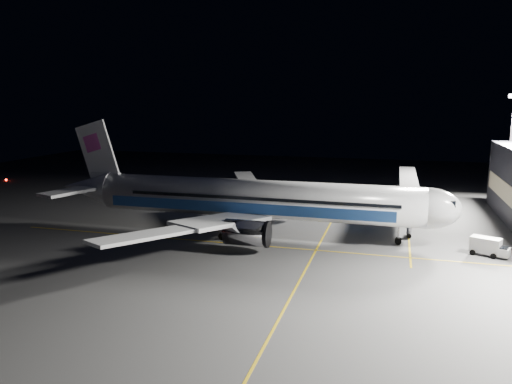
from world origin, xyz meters
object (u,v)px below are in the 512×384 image
(jet_bridge, at_px, (409,189))
(safety_cone_c, at_px, (215,221))
(safety_cone_a, at_px, (239,218))
(floodlight_mast_north, at_px, (511,140))
(safety_cone_b, at_px, (308,217))
(baggage_tug, at_px, (283,204))
(service_truck, at_px, (489,246))
(airliner, at_px, (249,199))

(jet_bridge, bearing_deg, safety_cone_c, -154.90)
(safety_cone_a, xyz_separation_m, safety_cone_c, (-3.07, -3.24, 0.02))
(safety_cone_a, relative_size, safety_cone_c, 0.94)
(safety_cone_c, bearing_deg, floodlight_mast_north, 30.24)
(safety_cone_b, distance_m, safety_cone_c, 15.74)
(baggage_tug, bearing_deg, safety_cone_b, -64.69)
(safety_cone_b, bearing_deg, service_truck, -28.04)
(jet_bridge, xyz_separation_m, safety_cone_a, (-26.93, -10.82, -4.27))
(jet_bridge, bearing_deg, service_truck, -64.81)
(floodlight_mast_north, bearing_deg, safety_cone_a, -151.15)
(jet_bridge, bearing_deg, floodlight_mast_north, 37.74)
(service_truck, bearing_deg, safety_cone_a, -171.41)
(airliner, height_order, safety_cone_b, airliner)
(airliner, height_order, safety_cone_c, airliner)
(service_truck, bearing_deg, jet_bridge, 138.62)
(jet_bridge, distance_m, safety_cone_c, 33.40)
(floodlight_mast_north, xyz_separation_m, baggage_tug, (-39.68, -14.66, -11.47))
(jet_bridge, distance_m, safety_cone_b, 17.93)
(baggage_tug, bearing_deg, safety_cone_a, -135.07)
(jet_bridge, distance_m, baggage_tug, 22.00)
(floodlight_mast_north, distance_m, baggage_tug, 43.83)
(safety_cone_b, bearing_deg, airliner, -122.28)
(jet_bridge, distance_m, service_truck, 22.91)
(airliner, xyz_separation_m, floodlight_mast_north, (41.08, 31.99, 7.21))
(jet_bridge, height_order, baggage_tug, jet_bridge)
(floodlight_mast_north, relative_size, safety_cone_b, 38.86)
(safety_cone_b, relative_size, safety_cone_c, 0.80)
(jet_bridge, relative_size, service_truck, 6.94)
(baggage_tug, height_order, safety_cone_a, baggage_tug)
(jet_bridge, bearing_deg, safety_cone_a, -158.12)
(floodlight_mast_north, xyz_separation_m, service_truck, (-8.35, -34.45, -11.10))
(service_truck, relative_size, baggage_tug, 1.55)
(floodlight_mast_north, xyz_separation_m, safety_cone_c, (-48.00, -27.99, -12.04))
(airliner, distance_m, safety_cone_c, 9.34)
(safety_cone_c, bearing_deg, service_truck, -9.25)
(service_truck, height_order, safety_cone_b, service_truck)
(service_truck, bearing_deg, baggage_tug, 171.16)
(baggage_tug, height_order, safety_cone_b, baggage_tug)
(airliner, bearing_deg, jet_bridge, 38.04)
(floodlight_mast_north, bearing_deg, baggage_tug, -159.72)
(baggage_tug, relative_size, safety_cone_b, 6.00)
(safety_cone_c, bearing_deg, safety_cone_a, 46.56)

